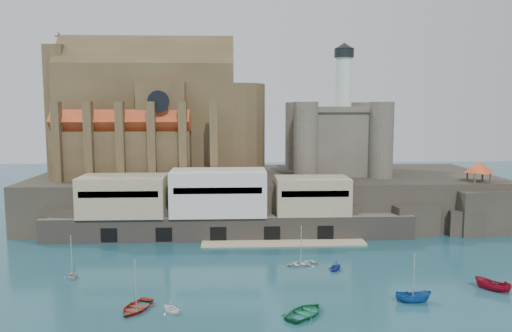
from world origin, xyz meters
The scene contains 15 objects.
ground centered at (0.00, 0.00, 0.00)m, with size 300.00×300.00×0.00m, color #17404B.
promontory centered at (-0.19, 39.37, 4.92)m, with size 100.00×36.00×10.00m.
quay centered at (-10.19, 23.07, 6.07)m, with size 70.00×12.00×13.05m.
church centered at (-24.13, 41.85, 22.13)m, with size 47.00×25.93×30.51m.
castle_keep centered at (16.08, 41.08, 18.31)m, with size 21.20×21.20×29.30m.
rock_outcrop centered at (42.00, 25.84, 4.02)m, with size 14.50×10.50×8.70m.
pavilion centered at (42.00, 26.00, 12.73)m, with size 6.40×6.40×5.40m.
boat_0 centered at (-19.28, -10.88, 0.00)m, with size 4.21×1.22×5.89m, color maroon.
boat_1 centered at (-14.84, -11.86, 0.00)m, with size 2.76×1.68×3.20m, color white.
boat_2 centered at (15.93, -10.04, 0.00)m, with size 1.75×1.80×4.65m, color #144A8F.
boat_3 centered at (1.50, -13.41, 0.00)m, with size 4.56×1.32×6.38m, color #186C40.
boat_4 centered at (-30.90, 1.24, 0.00)m, with size 2.64×1.61×3.06m, color beige.
boat_5 centered at (28.31, -6.47, 0.00)m, with size 1.82×1.86×4.83m, color maroon.
boat_6 centered at (3.54, 5.71, 0.00)m, with size 3.63×1.05×5.08m, color silver.
boat_7 centered at (8.52, 3.00, 0.00)m, with size 2.75×1.68×3.18m, color #213198.
Camera 1 is at (-7.08, -70.77, 25.14)m, focal length 35.00 mm.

